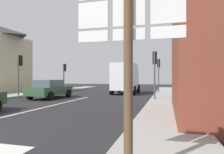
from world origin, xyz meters
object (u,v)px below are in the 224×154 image
(traffic_light_far_right, at_px, (159,68))
(traffic_light_near_right, at_px, (155,64))
(traffic_light_far_left, at_px, (64,71))
(route_sign_post, at_px, (128,52))
(delivery_truck, at_px, (126,78))
(traffic_light_near_left, at_px, (20,66))
(sedan_far, at_px, (50,89))

(traffic_light_far_right, bearing_deg, traffic_light_near_right, -90.00)
(traffic_light_far_left, bearing_deg, route_sign_post, -59.41)
(delivery_truck, bearing_deg, traffic_light_far_right, 24.37)
(traffic_light_far_right, bearing_deg, route_sign_post, -89.14)
(traffic_light_far_left, xyz_separation_m, traffic_light_near_right, (11.27, -7.67, 0.12))
(traffic_light_near_left, bearing_deg, traffic_light_far_left, 90.00)
(delivery_truck, xyz_separation_m, route_sign_post, (3.55, -17.59, 0.35))
(route_sign_post, distance_m, traffic_light_near_left, 16.45)
(traffic_light_near_left, distance_m, traffic_light_near_right, 11.28)
(traffic_light_far_left, relative_size, traffic_light_near_left, 0.94)
(sedan_far, bearing_deg, delivery_truck, 52.01)
(sedan_far, relative_size, traffic_light_near_left, 1.19)
(route_sign_post, bearing_deg, traffic_light_near_left, 134.69)
(sedan_far, xyz_separation_m, traffic_light_near_right, (8.14, 0.54, 1.84))
(route_sign_post, distance_m, traffic_light_far_left, 22.72)
(traffic_light_near_right, bearing_deg, traffic_light_near_left, -178.97)
(delivery_truck, height_order, route_sign_post, route_sign_post)
(sedan_far, xyz_separation_m, traffic_light_far_left, (-3.13, 8.21, 1.72))
(sedan_far, height_order, traffic_light_far_left, traffic_light_far_left)
(sedan_far, relative_size, route_sign_post, 1.32)
(traffic_light_far_right, xyz_separation_m, traffic_light_near_left, (-11.27, -7.38, -0.05))
(delivery_truck, height_order, traffic_light_far_left, traffic_light_far_left)
(delivery_truck, xyz_separation_m, traffic_light_far_left, (-8.01, 1.97, 0.83))
(delivery_truck, bearing_deg, traffic_light_near_right, -60.17)
(route_sign_post, height_order, traffic_light_far_right, traffic_light_far_right)
(traffic_light_far_left, xyz_separation_m, traffic_light_near_left, (-0.00, -7.87, 0.16))
(traffic_light_near_left, bearing_deg, route_sign_post, -45.31)
(traffic_light_far_left, height_order, traffic_light_far_right, traffic_light_far_right)
(delivery_truck, relative_size, route_sign_post, 1.58)
(sedan_far, height_order, traffic_light_near_right, traffic_light_near_right)
(delivery_truck, xyz_separation_m, traffic_light_near_right, (3.27, -5.70, 0.95))
(sedan_far, bearing_deg, traffic_light_far_right, 43.48)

